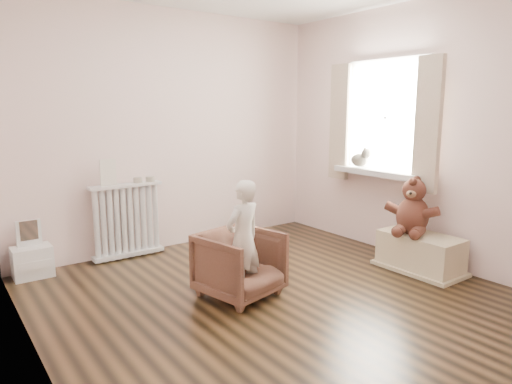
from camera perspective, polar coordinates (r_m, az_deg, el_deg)
floor at (r=3.95m, az=2.14°, el=-12.72°), size 3.60×3.60×0.01m
back_wall at (r=5.17m, az=-10.30°, el=7.49°), size 3.60×0.02×2.60m
front_wall at (r=2.49m, az=28.91°, el=3.34°), size 3.60×0.02×2.60m
left_wall at (r=2.89m, az=-27.05°, el=4.31°), size 0.02×3.60×2.60m
right_wall at (r=4.96m, az=18.97°, el=6.98°), size 0.02×3.60×2.60m
window at (r=5.10m, az=16.02°, el=8.91°), size 0.03×0.90×1.10m
window_sill at (r=5.07m, az=15.06°, el=2.37°), size 0.22×1.10×0.06m
curtain_left at (r=4.68m, az=20.69°, el=7.80°), size 0.06×0.26×1.30m
curtain_right at (r=5.39m, az=10.44°, el=8.56°), size 0.06×0.26×1.30m
radiator at (r=4.95m, az=-15.80°, el=-3.53°), size 0.74×0.14×0.78m
paper_doll at (r=4.80m, az=-18.01°, el=2.35°), size 0.16×0.01×0.27m
tin_a at (r=4.91m, az=-14.55°, el=1.45°), size 0.09×0.09×0.05m
tin_b at (r=4.97m, az=-13.10°, el=1.59°), size 0.09×0.09×0.05m
toy_vanity at (r=4.73m, az=-26.30°, el=-6.34°), size 0.34×0.24×0.53m
armchair at (r=3.83m, az=-2.03°, el=-9.00°), size 0.70×0.72×0.55m
child at (r=3.72m, az=-1.62°, el=-5.87°), size 0.40×0.30×0.97m
toy_bench at (r=4.71m, az=19.83°, el=-6.87°), size 0.40×0.76×0.36m
teddy_bear at (r=4.63m, az=19.09°, el=-1.10°), size 0.54×0.48×0.54m
plush_cat at (r=5.21m, az=12.84°, el=4.12°), size 0.26×0.31×0.22m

